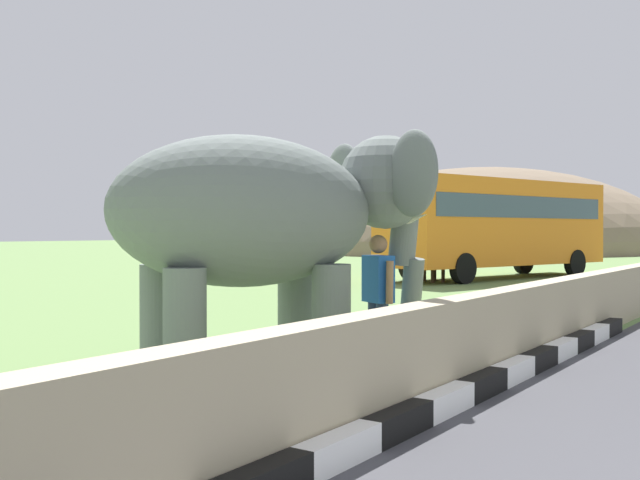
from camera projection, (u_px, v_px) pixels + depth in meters
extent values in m
cube|color=white|center=(339.00, 451.00, 5.27)|extent=(0.90, 0.20, 0.24)
cube|color=black|center=(398.00, 424.00, 6.01)|extent=(0.90, 0.20, 0.24)
cube|color=white|center=(445.00, 402.00, 6.76)|extent=(0.90, 0.20, 0.24)
cube|color=black|center=(483.00, 386.00, 7.50)|extent=(0.90, 0.20, 0.24)
cube|color=white|center=(513.00, 372.00, 8.24)|extent=(0.90, 0.20, 0.24)
cube|color=black|center=(539.00, 360.00, 8.98)|extent=(0.90, 0.20, 0.24)
cube|color=white|center=(561.00, 350.00, 9.72)|extent=(0.90, 0.20, 0.24)
cube|color=black|center=(579.00, 342.00, 10.46)|extent=(0.90, 0.20, 0.24)
cube|color=white|center=(596.00, 334.00, 11.20)|extent=(0.90, 0.20, 0.24)
cube|color=black|center=(610.00, 328.00, 11.94)|extent=(0.90, 0.20, 0.24)
cube|color=tan|center=(459.00, 345.00, 7.74)|extent=(28.00, 0.36, 1.00)
cylinder|color=slate|center=(296.00, 315.00, 9.01)|extent=(0.44, 0.44, 1.33)
cylinder|color=slate|center=(331.00, 323.00, 8.22)|extent=(0.44, 0.44, 1.33)
cylinder|color=slate|center=(160.00, 324.00, 8.20)|extent=(0.44, 0.44, 1.33)
cylinder|color=slate|center=(185.00, 333.00, 7.41)|extent=(0.44, 0.44, 1.33)
ellipsoid|color=slate|center=(245.00, 211.00, 8.19)|extent=(3.49, 2.83, 1.70)
sphere|color=slate|center=(385.00, 182.00, 9.08)|extent=(1.16, 1.16, 1.16)
ellipsoid|color=#D84C8C|center=(405.00, 171.00, 9.21)|extent=(0.61, 0.73, 0.44)
ellipsoid|color=slate|center=(343.00, 182.00, 9.69)|extent=(0.62, 0.91, 1.00)
ellipsoid|color=slate|center=(413.00, 173.00, 8.32)|extent=(0.62, 0.91, 1.00)
cylinder|color=slate|center=(404.00, 227.00, 9.22)|extent=(0.52, 0.59, 0.99)
cylinder|color=slate|center=(412.00, 290.00, 9.29)|extent=(0.40, 0.44, 0.83)
cone|color=beige|center=(388.00, 219.00, 9.44)|extent=(0.38, 0.57, 0.22)
cone|color=beige|center=(414.00, 218.00, 8.95)|extent=(0.38, 0.57, 0.22)
cylinder|color=navy|center=(374.00, 334.00, 9.19)|extent=(0.15, 0.15, 0.82)
cylinder|color=navy|center=(382.00, 336.00, 9.01)|extent=(0.15, 0.15, 0.82)
cube|color=#1E59B2|center=(378.00, 279.00, 9.09)|extent=(0.40, 0.47, 0.58)
cylinder|color=#9E7251|center=(367.00, 280.00, 9.32)|extent=(0.12, 0.12, 0.52)
cylinder|color=#9E7251|center=(390.00, 282.00, 8.86)|extent=(0.13, 0.13, 0.52)
sphere|color=#9E7251|center=(378.00, 244.00, 9.08)|extent=(0.23, 0.23, 0.23)
cube|color=orange|center=(497.00, 223.00, 26.45)|extent=(10.32, 5.27, 3.00)
cube|color=#3F5160|center=(497.00, 208.00, 26.44)|extent=(9.56, 5.08, 0.76)
cylinder|color=black|center=(523.00, 261.00, 29.37)|extent=(1.04, 0.57, 1.00)
cylinder|color=black|center=(575.00, 263.00, 27.58)|extent=(1.04, 0.57, 1.00)
cylinder|color=black|center=(411.00, 266.00, 25.35)|extent=(1.04, 0.57, 1.00)
cylinder|color=black|center=(463.00, 268.00, 23.56)|extent=(1.04, 0.57, 1.00)
cylinder|color=#473323|center=(424.00, 271.00, 24.99)|extent=(0.12, 0.12, 0.65)
cylinder|color=#473323|center=(435.00, 271.00, 25.05)|extent=(0.12, 0.12, 0.65)
cylinder|color=#473323|center=(433.00, 273.00, 24.10)|extent=(0.12, 0.12, 0.65)
cylinder|color=#473323|center=(443.00, 273.00, 24.16)|extent=(0.12, 0.12, 0.65)
ellipsoid|color=#473323|center=(434.00, 255.00, 24.57)|extent=(1.50, 1.47, 0.66)
ellipsoid|color=#473323|center=(425.00, 251.00, 25.49)|extent=(0.47, 0.46, 0.32)
ellipsoid|color=#796651|center=(488.00, 251.00, 63.15)|extent=(37.81, 30.25, 14.15)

